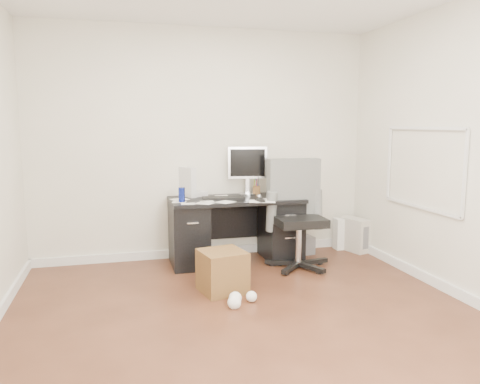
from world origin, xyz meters
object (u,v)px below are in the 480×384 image
object	(u,v)px
office_chair	(299,215)
wicker_basket	(222,271)
pc_tower	(353,234)
keyboard	(224,198)
desk	(236,228)
lcd_monitor	(247,170)

from	to	relation	value
office_chair	wicker_basket	distance (m)	1.18
pc_tower	wicker_basket	size ratio (longest dim) A/B	1.05
keyboard	desk	bearing A→B (deg)	25.28
pc_tower	wicker_basket	distance (m)	2.18
keyboard	wicker_basket	xyz separation A→B (m)	(-0.21, -0.88, -0.56)
office_chair	wicker_basket	size ratio (longest dim) A/B	3.02
wicker_basket	lcd_monitor	bearing A→B (deg)	63.53
wicker_basket	office_chair	bearing A→B (deg)	27.93
desk	wicker_basket	distance (m)	1.02
desk	keyboard	bearing A→B (deg)	-162.20
desk	keyboard	world-z (taller)	keyboard
desk	lcd_monitor	size ratio (longest dim) A/B	2.56
lcd_monitor	pc_tower	world-z (taller)	lcd_monitor
pc_tower	lcd_monitor	bearing A→B (deg)	158.15
pc_tower	wicker_basket	xyz separation A→B (m)	(-1.93, -1.02, -0.01)
keyboard	office_chair	world-z (taller)	office_chair
lcd_monitor	keyboard	size ratio (longest dim) A/B	1.23
desk	pc_tower	world-z (taller)	desk
keyboard	office_chair	distance (m)	0.86
desk	lcd_monitor	bearing A→B (deg)	45.70
office_chair	pc_tower	bearing A→B (deg)	29.34
keyboard	wicker_basket	bearing A→B (deg)	-96.13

